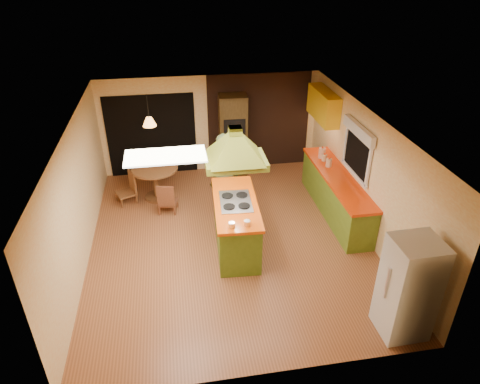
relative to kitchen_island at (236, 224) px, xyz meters
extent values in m
plane|color=#975631|center=(-0.10, 0.24, -0.51)|extent=(6.50, 6.50, 0.00)
plane|color=#FFE8B6|center=(-0.10, 3.49, 0.74)|extent=(5.50, 0.00, 5.50)
plane|color=#FFE8B6|center=(-0.10, -3.01, 0.74)|extent=(5.50, 0.00, 5.50)
plane|color=#FFE8B6|center=(-2.85, 0.24, 0.74)|extent=(0.00, 6.50, 6.50)
plane|color=#FFE8B6|center=(2.65, 0.24, 0.74)|extent=(0.00, 6.50, 6.50)
plane|color=silver|center=(-0.10, 0.24, 1.99)|extent=(6.50, 6.50, 0.00)
cube|color=#381E14|center=(1.15, 3.47, 0.74)|extent=(2.64, 0.03, 2.50)
cube|color=black|center=(-1.60, 3.47, 0.54)|extent=(2.20, 0.03, 2.10)
cube|color=olive|center=(2.35, 0.84, -0.08)|extent=(0.58, 3.00, 0.86)
cube|color=#E53807|center=(2.35, 0.84, 0.38)|extent=(0.62, 3.05, 0.06)
cube|color=yellow|center=(2.47, 2.44, 1.44)|extent=(0.34, 1.40, 0.70)
cube|color=black|center=(2.62, 0.64, 1.04)|extent=(0.03, 1.16, 0.96)
cube|color=white|center=(2.57, 0.64, 1.51)|extent=(0.10, 1.35, 0.22)
cube|color=white|center=(-1.20, -0.96, 1.98)|extent=(1.20, 0.60, 0.03)
cube|color=#55751D|center=(0.00, 0.00, -0.04)|extent=(0.86, 1.97, 0.94)
cube|color=#E24F07|center=(0.00, 0.00, 0.47)|extent=(0.93, 2.06, 0.06)
cube|color=silver|center=(0.00, 0.00, 0.50)|extent=(0.63, 0.88, 0.02)
cube|color=#64691A|center=(0.00, 0.00, 1.34)|extent=(1.10, 0.80, 0.13)
pyramid|color=#64691A|center=(0.00, 0.00, 1.85)|extent=(1.10, 0.80, 0.45)
cube|color=#64691A|center=(0.00, 0.00, 1.92)|extent=(0.22, 0.22, 0.13)
imported|color=#46512A|center=(-0.05, 1.36, 0.41)|extent=(0.79, 0.65, 1.84)
cube|color=silver|center=(2.16, -2.55, 0.32)|extent=(0.70, 0.66, 1.66)
cube|color=#443216|center=(0.43, 3.19, 0.53)|extent=(0.71, 0.61, 2.08)
cube|color=black|center=(0.43, 2.89, 0.83)|extent=(0.53, 0.04, 0.45)
cube|color=black|center=(0.43, 2.89, 0.33)|extent=(0.53, 0.04, 0.45)
cylinder|color=brown|center=(-1.54, 2.15, 0.26)|extent=(1.06, 1.06, 0.05)
cylinder|color=brown|center=(-1.54, 2.15, -0.11)|extent=(0.14, 0.14, 0.74)
cylinder|color=brown|center=(-1.54, 2.15, -0.48)|extent=(0.60, 0.60, 0.05)
cone|color=#FF9E3F|center=(-1.54, 2.15, 1.39)|extent=(0.37, 0.37, 0.19)
cylinder|color=beige|center=(2.30, 1.77, 0.53)|extent=(0.22, 0.22, 0.24)
cylinder|color=beige|center=(2.30, 1.31, 0.50)|extent=(0.15, 0.15, 0.18)
cylinder|color=beige|center=(2.30, 1.60, 0.49)|extent=(0.12, 0.12, 0.15)
camera|label=1|loc=(-1.05, -6.81, 4.65)|focal=32.00mm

